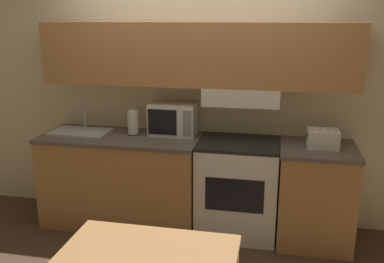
# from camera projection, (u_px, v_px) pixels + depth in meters

# --- Properties ---
(ground_plane) EXTENTS (16.00, 16.00, 0.00)m
(ground_plane) POSITION_uv_depth(u_px,v_px,m) (198.00, 213.00, 4.52)
(ground_plane) COLOR #4C3828
(wall_back) EXTENTS (5.33, 0.38, 2.55)m
(wall_back) POSITION_uv_depth(u_px,v_px,m) (199.00, 78.00, 4.08)
(wall_back) COLOR beige
(wall_back) RESTS_ON ground_plane
(lower_counter_main) EXTENTS (1.54, 0.66, 0.90)m
(lower_counter_main) POSITION_uv_depth(u_px,v_px,m) (122.00, 179.00, 4.23)
(lower_counter_main) COLOR #B27A47
(lower_counter_main) RESTS_ON ground_plane
(lower_counter_right_stub) EXTENTS (0.67, 0.66, 0.90)m
(lower_counter_right_stub) POSITION_uv_depth(u_px,v_px,m) (315.00, 194.00, 3.88)
(lower_counter_right_stub) COLOR #B27A47
(lower_counter_right_stub) RESTS_ON ground_plane
(stove_range) EXTENTS (0.74, 0.60, 0.90)m
(stove_range) POSITION_uv_depth(u_px,v_px,m) (237.00, 188.00, 4.03)
(stove_range) COLOR white
(stove_range) RESTS_ON ground_plane
(microwave) EXTENTS (0.44, 0.29, 0.31)m
(microwave) POSITION_uv_depth(u_px,v_px,m) (173.00, 119.00, 4.12)
(microwave) COLOR white
(microwave) RESTS_ON lower_counter_main
(toaster) EXTENTS (0.28, 0.21, 0.16)m
(toaster) POSITION_uv_depth(u_px,v_px,m) (323.00, 139.00, 3.73)
(toaster) COLOR white
(toaster) RESTS_ON lower_counter_right_stub
(sink_basin) EXTENTS (0.56, 0.35, 0.28)m
(sink_basin) POSITION_uv_depth(u_px,v_px,m) (80.00, 132.00, 4.19)
(sink_basin) COLOR #B7BABF
(sink_basin) RESTS_ON lower_counter_main
(paper_towel_roll) EXTENTS (0.12, 0.12, 0.24)m
(paper_towel_roll) POSITION_uv_depth(u_px,v_px,m) (133.00, 122.00, 4.13)
(paper_towel_roll) COLOR black
(paper_towel_roll) RESTS_ON lower_counter_main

